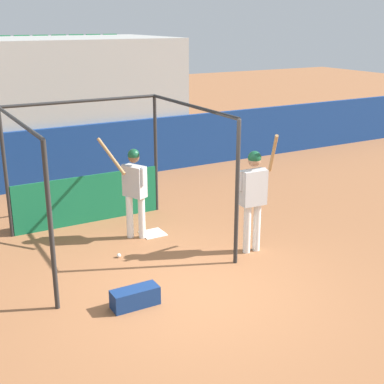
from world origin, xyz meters
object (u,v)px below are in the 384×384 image
(equipment_bag, at_px, (135,297))
(baseball, at_px, (119,256))
(player_batter, at_px, (134,185))
(player_waiting, at_px, (254,191))

(equipment_bag, xyz_separation_m, baseball, (0.42, 1.68, -0.10))
(player_batter, xyz_separation_m, player_waiting, (1.57, -1.61, 0.09))
(player_batter, distance_m, player_waiting, 2.25)
(player_batter, distance_m, baseball, 1.38)
(player_waiting, relative_size, equipment_bag, 3.09)
(baseball, bearing_deg, player_batter, 47.96)
(player_batter, height_order, equipment_bag, player_batter)
(player_waiting, distance_m, baseball, 2.63)
(player_waiting, height_order, equipment_bag, player_waiting)
(player_waiting, relative_size, baseball, 29.27)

